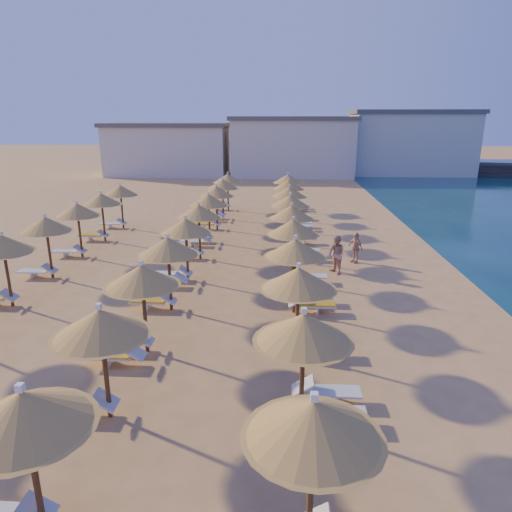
# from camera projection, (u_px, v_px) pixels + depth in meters

# --- Properties ---
(ground) EXTENTS (220.00, 220.00, 0.00)m
(ground) POSITION_uv_depth(u_px,v_px,m) (244.00, 321.00, 16.73)
(ground) COLOR tan
(ground) RESTS_ON ground
(jetty) EXTENTS (30.14, 10.56, 1.50)m
(jetty) POSITION_uv_depth(u_px,v_px,m) (477.00, 169.00, 58.77)
(jetty) COLOR black
(jetty) RESTS_ON ground
(hotel_blocks) EXTENTS (46.93, 11.11, 8.10)m
(hotel_blocks) POSITION_uv_depth(u_px,v_px,m) (300.00, 146.00, 58.68)
(hotel_blocks) COLOR silver
(hotel_blocks) RESTS_ON ground
(parasol_row_east) EXTENTS (2.37, 35.62, 3.05)m
(parasol_row_east) POSITION_uv_depth(u_px,v_px,m) (293.00, 228.00, 19.98)
(parasol_row_east) COLOR brown
(parasol_row_east) RESTS_ON ground
(parasol_row_west) EXTENTS (2.37, 35.62, 3.05)m
(parasol_row_west) POSITION_uv_depth(u_px,v_px,m) (186.00, 227.00, 20.22)
(parasol_row_west) COLOR brown
(parasol_row_west) RESTS_ON ground
(parasol_row_inland) EXTENTS (2.37, 22.32, 3.05)m
(parasol_row_inland) POSITION_uv_depth(u_px,v_px,m) (46.00, 225.00, 20.54)
(parasol_row_inland) COLOR brown
(parasol_row_inland) RESTS_ON ground
(loungers) EXTENTS (14.32, 34.72, 0.66)m
(loungers) POSITION_uv_depth(u_px,v_px,m) (204.00, 274.00, 20.76)
(loungers) COLOR silver
(loungers) RESTS_ON ground
(beachgoer_b) EXTENTS (1.06, 1.14, 1.87)m
(beachgoer_b) POSITION_uv_depth(u_px,v_px,m) (336.00, 255.00, 21.59)
(beachgoer_b) COLOR tan
(beachgoer_b) RESTS_ON ground
(beachgoer_c) EXTENTS (0.85, 0.98, 1.59)m
(beachgoer_c) POSITION_uv_depth(u_px,v_px,m) (355.00, 247.00, 23.33)
(beachgoer_c) COLOR tan
(beachgoer_c) RESTS_ON ground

